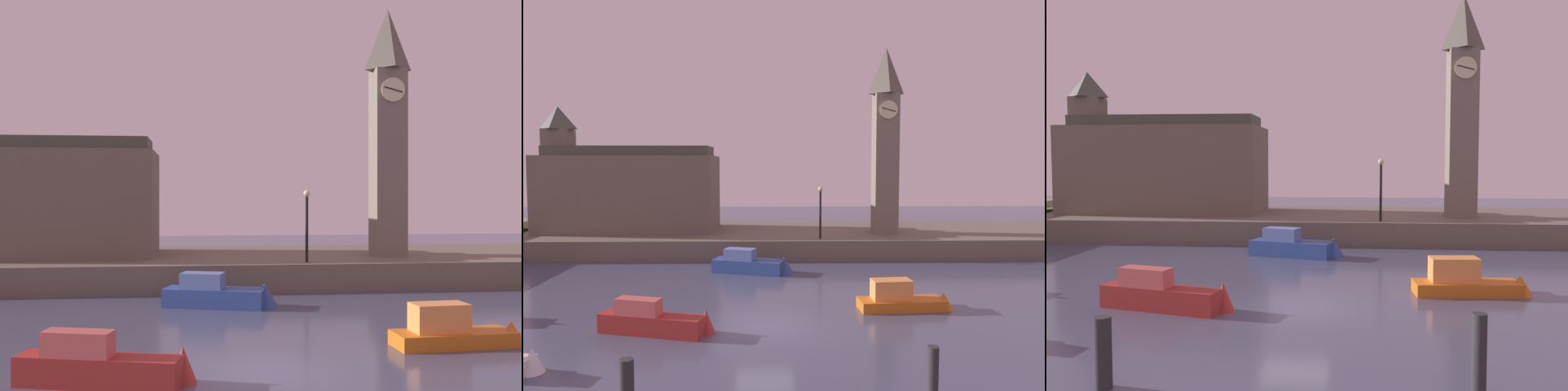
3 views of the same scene
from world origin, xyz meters
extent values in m
plane|color=#474C66|center=(0.00, 0.00, 0.00)|extent=(120.00, 120.00, 0.00)
cube|color=#6B6051|center=(0.00, 20.00, 0.75)|extent=(70.00, 12.00, 1.50)
cube|color=slate|center=(9.36, 18.29, 7.08)|extent=(1.86, 1.86, 11.15)
cylinder|color=beige|center=(9.36, 17.30, 11.32)|extent=(1.41, 0.12, 1.41)
cube|color=black|center=(9.36, 17.23, 11.32)|extent=(1.11, 0.04, 0.35)
pyramid|color=#554E43|center=(9.36, 18.29, 14.49)|extent=(2.04, 2.04, 3.68)
cube|color=#6B6051|center=(-11.63, 20.40, 4.63)|extent=(14.10, 6.75, 6.26)
cube|color=#42473D|center=(-11.63, 20.40, 8.16)|extent=(13.39, 4.05, 0.80)
cylinder|color=black|center=(3.85, 15.13, 3.27)|extent=(0.16, 0.16, 3.55)
sphere|color=#F2E099|center=(3.85, 15.13, 5.23)|extent=(0.36, 0.36, 0.36)
cube|color=orange|center=(6.60, 2.43, 0.26)|extent=(4.23, 1.72, 0.51)
cube|color=#FF9947|center=(6.10, 2.43, 0.99)|extent=(1.94, 1.13, 0.95)
cone|color=orange|center=(8.67, 2.43, 0.28)|extent=(1.36, 1.36, 1.03)
cube|color=#2D4C93|center=(-1.26, 10.57, 0.43)|extent=(4.84, 2.72, 0.85)
cube|color=#5B7AC1|center=(-1.81, 10.57, 1.21)|extent=(2.12, 1.54, 0.72)
cone|color=#2D4C93|center=(1.04, 10.57, 0.47)|extent=(1.68, 1.68, 1.15)
cube|color=maroon|center=(-4.68, -0.77, 0.41)|extent=(4.59, 2.06, 0.82)
cube|color=#CC5651|center=(-5.22, -0.77, 1.16)|extent=(1.97, 1.13, 0.68)
cone|color=maroon|center=(-2.44, -0.77, 0.45)|extent=(1.08, 1.08, 1.12)
camera|label=1|loc=(-2.04, -17.54, 5.13)|focal=42.19mm
camera|label=2|loc=(0.41, -20.60, 7.06)|focal=33.33mm
camera|label=3|loc=(2.07, -19.61, 5.29)|focal=38.06mm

